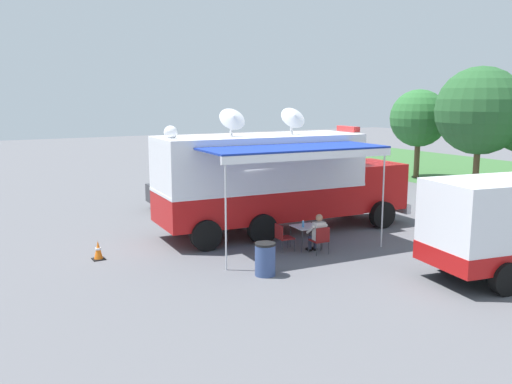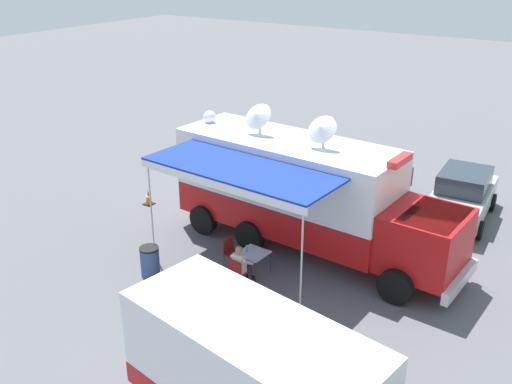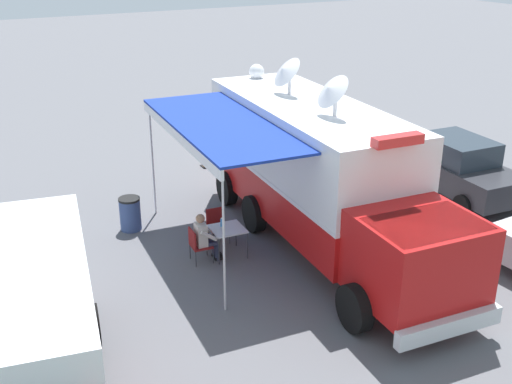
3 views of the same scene
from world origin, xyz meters
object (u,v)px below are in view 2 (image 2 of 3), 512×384
(folding_table, at_px, (253,254))
(folding_chair_at_table, at_px, (237,271))
(folding_chair_beside_table, at_px, (231,250))
(seated_responder, at_px, (241,264))
(water_bottle, at_px, (247,249))
(trash_bin, at_px, (150,261))
(car_behind_truck, at_px, (354,167))
(command_truck, at_px, (306,192))
(car_far_corner, at_px, (462,195))
(traffic_cone, at_px, (148,197))

(folding_table, xyz_separation_m, folding_chair_at_table, (0.80, -0.01, -0.16))
(folding_chair_beside_table, distance_m, seated_responder, 1.11)
(water_bottle, relative_size, trash_bin, 0.25)
(trash_bin, distance_m, car_behind_truck, 9.76)
(seated_responder, relative_size, car_behind_truck, 0.29)
(command_truck, relative_size, car_far_corner, 2.23)
(folding_table, xyz_separation_m, folding_chair_beside_table, (-0.09, -0.85, -0.16))
(folding_chair_at_table, bearing_deg, command_truck, 171.98)
(water_bottle, height_order, car_far_corner, car_far_corner)
(car_behind_truck, bearing_deg, trash_bin, -12.81)
(traffic_cone, bearing_deg, car_behind_truck, 135.06)
(seated_responder, xyz_separation_m, car_behind_truck, (-8.42, -0.37, 0.23))
(folding_chair_beside_table, height_order, car_behind_truck, car_behind_truck)
(traffic_cone, bearing_deg, command_truck, 92.58)
(folding_chair_at_table, distance_m, traffic_cone, 6.74)
(folding_table, bearing_deg, car_behind_truck, -177.31)
(folding_chair_beside_table, xyz_separation_m, traffic_cone, (-1.96, -5.27, -0.23))
(folding_table, distance_m, traffic_cone, 6.46)
(car_far_corner, bearing_deg, folding_chair_at_table, -26.44)
(command_truck, height_order, trash_bin, command_truck)
(car_far_corner, bearing_deg, water_bottle, -29.58)
(command_truck, relative_size, seated_responder, 7.70)
(water_bottle, bearing_deg, folding_table, 113.52)
(folding_table, bearing_deg, folding_chair_beside_table, -95.82)
(trash_bin, relative_size, car_behind_truck, 0.21)
(command_truck, height_order, folding_table, command_truck)
(command_truck, xyz_separation_m, folding_chair_beside_table, (2.26, -1.28, -1.43))
(trash_bin, xyz_separation_m, traffic_cone, (-3.74, -3.59, -0.18))
(water_bottle, xyz_separation_m, seated_responder, (0.54, 0.17, -0.18))
(folding_table, bearing_deg, car_far_corner, 151.19)
(traffic_cone, relative_size, car_far_corner, 0.13)
(folding_chair_at_table, height_order, car_far_corner, car_far_corner)
(seated_responder, distance_m, car_behind_truck, 8.43)
(water_bottle, height_order, car_behind_truck, car_behind_truck)
(folding_table, distance_m, car_far_corner, 8.36)
(folding_table, xyz_separation_m, seated_responder, (0.61, -0.00, -0.02))
(seated_responder, bearing_deg, folding_chair_at_table, -3.50)
(folding_table, relative_size, car_far_corner, 0.20)
(car_behind_truck, bearing_deg, water_bottle, 1.42)
(folding_chair_beside_table, bearing_deg, traffic_cone, -110.42)
(command_truck, height_order, folding_chair_beside_table, command_truck)
(traffic_cone, bearing_deg, folding_chair_at_table, 65.00)
(folding_table, height_order, trash_bin, trash_bin)
(folding_table, bearing_deg, command_truck, 169.57)
(folding_table, height_order, folding_chair_at_table, folding_chair_at_table)
(traffic_cone, relative_size, car_behind_truck, 0.14)
(seated_responder, distance_m, car_far_corner, 8.90)
(car_far_corner, bearing_deg, traffic_cone, -62.51)
(folding_chair_beside_table, height_order, car_far_corner, car_far_corner)
(folding_chair_at_table, distance_m, seated_responder, 0.23)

